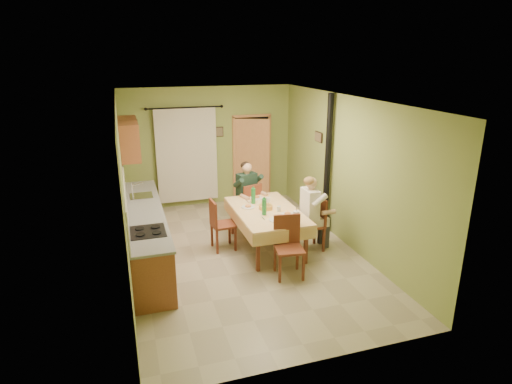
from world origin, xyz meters
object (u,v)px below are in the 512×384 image
object	(u,v)px
chair_left	(223,234)
man_far	(248,188)
man_right	(311,205)
chair_right	(311,234)
dining_table	(266,229)
stove_flue	(327,183)
chair_far	(248,215)
chair_near	(289,259)

from	to	relation	value
chair_left	man_far	bearing A→B (deg)	134.66
man_right	chair_right	bearing A→B (deg)	-90.00
dining_table	chair_right	bearing A→B (deg)	-21.89
stove_flue	dining_table	bearing A→B (deg)	-163.09
stove_flue	chair_far	bearing A→B (deg)	158.20
chair_left	stove_flue	xyz separation A→B (m)	(2.22, 0.23, 0.73)
chair_far	chair_left	xyz separation A→B (m)	(-0.74, -0.82, -0.00)
dining_table	man_far	bearing A→B (deg)	92.80
chair_far	chair_right	xyz separation A→B (m)	(0.83, -1.33, 0.00)
chair_left	stove_flue	size ratio (longest dim) A/B	0.35
chair_far	man_right	world-z (taller)	man_right
chair_far	stove_flue	bearing A→B (deg)	-38.60
chair_near	chair_far	bearing A→B (deg)	-80.03
chair_far	man_right	bearing A→B (deg)	-75.27
chair_right	stove_flue	xyz separation A→B (m)	(0.65, 0.74, 0.73)
chair_far	chair_right	bearing A→B (deg)	-74.80
chair_far	man_far	world-z (taller)	man_far
chair_far	chair_near	distance (m)	2.14
chair_left	man_right	distance (m)	1.74
chair_far	chair_left	world-z (taller)	chair_far
dining_table	stove_flue	world-z (taller)	stove_flue
dining_table	man_far	distance (m)	1.15
dining_table	chair_near	world-z (taller)	chair_near
dining_table	chair_left	xyz separation A→B (m)	(-0.80, 0.20, -0.09)
chair_far	chair_near	xyz separation A→B (m)	(0.06, -2.14, 0.00)
chair_far	man_right	xyz separation A→B (m)	(0.82, -1.33, 0.59)
chair_near	man_right	distance (m)	1.26
man_far	man_right	distance (m)	1.57
man_far	chair_far	bearing A→B (deg)	-90.00
dining_table	chair_right	distance (m)	0.84
man_right	stove_flue	distance (m)	1.00
chair_far	chair_right	size ratio (longest dim) A/B	0.99
chair_right	man_right	size ratio (longest dim) A/B	0.72
man_right	man_far	bearing A→B (deg)	29.75
chair_right	stove_flue	bearing A→B (deg)	-42.96
dining_table	chair_far	bearing A→B (deg)	92.61
man_far	stove_flue	size ratio (longest dim) A/B	0.50
chair_left	man_far	size ratio (longest dim) A/B	0.70
man_far	man_right	world-z (taller)	same
chair_right	chair_left	size ratio (longest dim) A/B	1.03
man_right	dining_table	bearing A→B (deg)	66.50
chair_near	chair_left	xyz separation A→B (m)	(-0.80, 1.32, -0.00)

